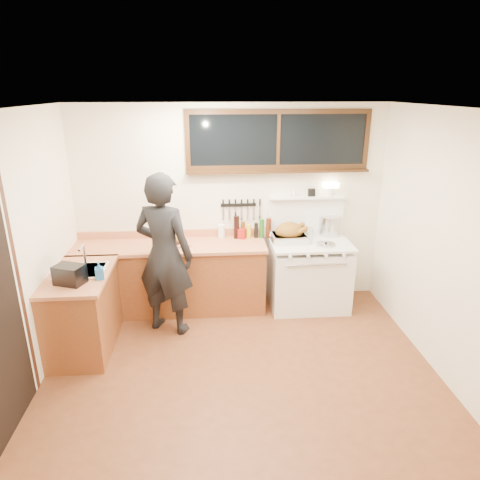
{
  "coord_description": "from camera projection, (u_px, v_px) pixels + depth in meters",
  "views": [
    {
      "loc": [
        -0.31,
        -3.65,
        2.76
      ],
      "look_at": [
        0.05,
        0.85,
        1.15
      ],
      "focal_mm": 32.0,
      "sensor_mm": 36.0,
      "label": 1
    }
  ],
  "objects": [
    {
      "name": "sink_unit",
      "position": [
        82.0,
        275.0,
        4.63
      ],
      "size": [
        0.5,
        0.45,
        0.37
      ],
      "color": "white",
      "rests_on": "counter_left"
    },
    {
      "name": "saucepan",
      "position": [
        307.0,
        233.0,
        5.64
      ],
      "size": [
        0.17,
        0.28,
        0.12
      ],
      "color": "silver",
      "rests_on": "vintage_stove"
    },
    {
      "name": "coffee_tin",
      "position": [
        242.0,
        234.0,
        5.57
      ],
      "size": [
        0.11,
        0.1,
        0.13
      ],
      "color": "#9E1411",
      "rests_on": "counter_back"
    },
    {
      "name": "knife_strip",
      "position": [
        240.0,
        206.0,
        5.57
      ],
      "size": [
        0.52,
        0.03,
        0.28
      ],
      "color": "black",
      "rests_on": "room_shell"
    },
    {
      "name": "roast_turkey",
      "position": [
        289.0,
        234.0,
        5.46
      ],
      "size": [
        0.5,
        0.36,
        0.25
      ],
      "color": "silver",
      "rests_on": "vintage_stove"
    },
    {
      "name": "pot_lid",
      "position": [
        326.0,
        244.0,
        5.36
      ],
      "size": [
        0.26,
        0.26,
        0.04
      ],
      "color": "silver",
      "rests_on": "vintage_stove"
    },
    {
      "name": "room_shell",
      "position": [
        242.0,
        219.0,
        3.83
      ],
      "size": [
        4.1,
        3.6,
        2.65
      ],
      "color": "white",
      "rests_on": "ground"
    },
    {
      "name": "counter_left",
      "position": [
        83.0,
        311.0,
        4.69
      ],
      "size": [
        0.64,
        1.09,
        0.9
      ],
      "color": "brown",
      "rests_on": "ground"
    },
    {
      "name": "toaster",
      "position": [
        70.0,
        275.0,
        4.28
      ],
      "size": [
        0.33,
        0.28,
        0.2
      ],
      "color": "black",
      "rests_on": "counter_left"
    },
    {
      "name": "cutting_board",
      "position": [
        175.0,
        241.0,
        5.34
      ],
      "size": [
        0.41,
        0.35,
        0.13
      ],
      "color": "#C3744D",
      "rests_on": "counter_back"
    },
    {
      "name": "vintage_stove",
      "position": [
        309.0,
        273.0,
        5.62
      ],
      "size": [
        1.02,
        0.74,
        1.61
      ],
      "color": "white",
      "rests_on": "ground"
    },
    {
      "name": "counter_back",
      "position": [
        171.0,
        277.0,
        5.53
      ],
      "size": [
        2.44,
        0.64,
        1.0
      ],
      "color": "brown",
      "rests_on": "ground"
    },
    {
      "name": "soap_bottle",
      "position": [
        99.0,
        271.0,
        4.38
      ],
      "size": [
        0.1,
        0.1,
        0.19
      ],
      "color": "#2164A6",
      "rests_on": "counter_left"
    },
    {
      "name": "stockpot",
      "position": [
        329.0,
        225.0,
        5.71
      ],
      "size": [
        0.32,
        0.32,
        0.26
      ],
      "color": "silver",
      "rests_on": "vintage_stove"
    },
    {
      "name": "bottle_cluster",
      "position": [
        252.0,
        229.0,
        5.59
      ],
      "size": [
        0.49,
        0.07,
        0.3
      ],
      "color": "black",
      "rests_on": "counter_back"
    },
    {
      "name": "ground_plane",
      "position": [
        242.0,
        374.0,
        4.38
      ],
      "size": [
        4.0,
        3.5,
        0.02
      ],
      "primitive_type": "cube",
      "color": "#5D2F18"
    },
    {
      "name": "back_window",
      "position": [
        278.0,
        147.0,
        5.35
      ],
      "size": [
        2.32,
        0.13,
        0.77
      ],
      "color": "black",
      "rests_on": "room_shell"
    },
    {
      "name": "pitcher",
      "position": [
        221.0,
        231.0,
        5.62
      ],
      "size": [
        0.1,
        0.1,
        0.17
      ],
      "color": "white",
      "rests_on": "counter_back"
    },
    {
      "name": "man",
      "position": [
        164.0,
        255.0,
        4.89
      ],
      "size": [
        0.82,
        0.7,
        1.92
      ],
      "color": "black",
      "rests_on": "ground"
    }
  ]
}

